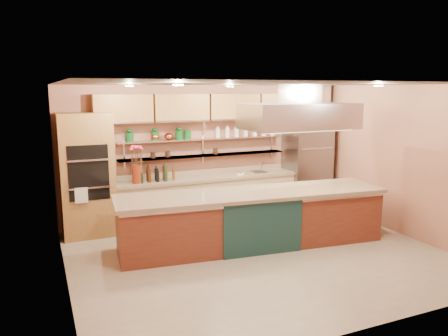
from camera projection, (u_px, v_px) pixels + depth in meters
name	position (u px, v px, depth m)	size (l,w,h in m)	color
floor	(259.00, 256.00, 7.26)	(6.00, 5.00, 0.02)	tan
ceiling	(261.00, 84.00, 6.76)	(6.00, 5.00, 0.02)	black
wall_back	(205.00, 152.00, 9.26)	(6.00, 0.04, 2.80)	#A5684D
wall_front	(368.00, 212.00, 4.75)	(6.00, 0.04, 2.80)	#A5684D
wall_left	(62.00, 189.00, 5.83)	(0.04, 5.00, 2.80)	#A5684D
wall_right	(401.00, 160.00, 8.18)	(0.04, 5.00, 2.80)	#A5684D
oven_stack	(87.00, 175.00, 8.06)	(0.95, 0.64, 2.30)	olive
refrigerator	(307.00, 164.00, 9.92)	(0.95, 0.72, 2.10)	gray
back_counter	(208.00, 198.00, 9.14)	(3.84, 0.64, 0.93)	tan
wall_shelf_lower	(205.00, 155.00, 9.13)	(3.60, 0.26, 0.03)	silver
wall_shelf_upper	(204.00, 139.00, 9.07)	(3.60, 0.26, 0.03)	silver
upper_cabinets	(207.00, 107.00, 8.93)	(4.60, 0.36, 0.55)	olive
range_hood	(299.00, 116.00, 7.68)	(2.00, 1.00, 0.45)	silver
ceiling_downlights	(255.00, 86.00, 6.94)	(4.00, 2.80, 0.02)	#FFE5A5
island	(252.00, 219.00, 7.64)	(4.61, 1.00, 0.96)	brown
flower_vase	(137.00, 174.00, 8.40)	(0.20, 0.20, 0.35)	maroon
oil_bottle_cluster	(157.00, 175.00, 8.56)	(0.77, 0.22, 0.25)	black
kitchen_scale	(240.00, 172.00, 9.28)	(0.16, 0.12, 0.09)	beige
bar_faucet	(261.00, 167.00, 9.58)	(0.03, 0.03, 0.21)	white
copper_kettle	(169.00, 136.00, 8.76)	(0.18, 0.18, 0.14)	#CF522F
green_canister	(188.00, 135.00, 8.91)	(0.15, 0.15, 0.18)	#0E4417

